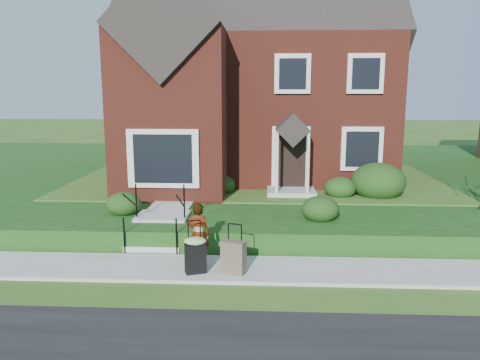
# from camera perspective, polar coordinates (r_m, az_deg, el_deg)

# --- Properties ---
(ground) EXTENTS (120.00, 120.00, 0.00)m
(ground) POSITION_cam_1_polar(r_m,az_deg,el_deg) (10.81, 1.35, -11.04)
(ground) COLOR #2D5119
(ground) RESTS_ON ground
(sidewalk) EXTENTS (60.00, 1.60, 0.08)m
(sidewalk) POSITION_cam_1_polar(r_m,az_deg,el_deg) (10.79, 1.35, -10.85)
(sidewalk) COLOR #9E9B93
(sidewalk) RESTS_ON ground
(terrace) EXTENTS (44.00, 20.00, 0.60)m
(terrace) POSITION_cam_1_polar(r_m,az_deg,el_deg) (21.59, 12.83, 0.53)
(terrace) COLOR #16390F
(terrace) RESTS_ON ground
(walkway) EXTENTS (1.20, 6.00, 0.06)m
(walkway) POSITION_cam_1_polar(r_m,az_deg,el_deg) (15.66, -7.33, -1.85)
(walkway) COLOR #9E9B93
(walkway) RESTS_ON terrace
(main_house) EXTENTS (10.40, 10.20, 9.40)m
(main_house) POSITION_cam_1_polar(r_m,az_deg,el_deg) (19.70, 1.58, 14.34)
(main_house) COLOR maroon
(main_house) RESTS_ON terrace
(front_steps) EXTENTS (1.40, 2.02, 1.50)m
(front_steps) POSITION_cam_1_polar(r_m,az_deg,el_deg) (12.70, -9.82, -5.60)
(front_steps) COLOR #9E9B93
(front_steps) RESTS_ON ground
(foundation_shrubs) EXTENTS (9.68, 4.39, 1.25)m
(foundation_shrubs) POSITION_cam_1_polar(r_m,az_deg,el_deg) (15.14, 5.22, -0.37)
(foundation_shrubs) COLOR #15350F
(foundation_shrubs) RESTS_ON terrace
(woman) EXTENTS (0.58, 0.43, 1.47)m
(woman) POSITION_cam_1_polar(r_m,az_deg,el_deg) (10.75, -5.12, -6.60)
(woman) COLOR #999999
(woman) RESTS_ON sidewalk
(suitcase_black) EXTENTS (0.60, 0.55, 1.19)m
(suitcase_black) POSITION_cam_1_polar(r_m,az_deg,el_deg) (10.39, -5.47, -8.82)
(suitcase_black) COLOR black
(suitcase_black) RESTS_ON sidewalk
(suitcase_olive) EXTENTS (0.58, 0.43, 1.11)m
(suitcase_olive) POSITION_cam_1_polar(r_m,az_deg,el_deg) (10.35, -0.80, -9.37)
(suitcase_olive) COLOR brown
(suitcase_olive) RESTS_ON sidewalk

